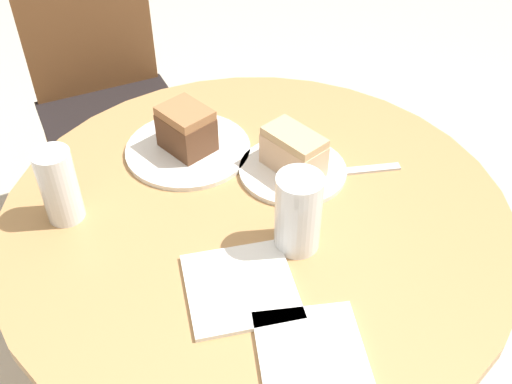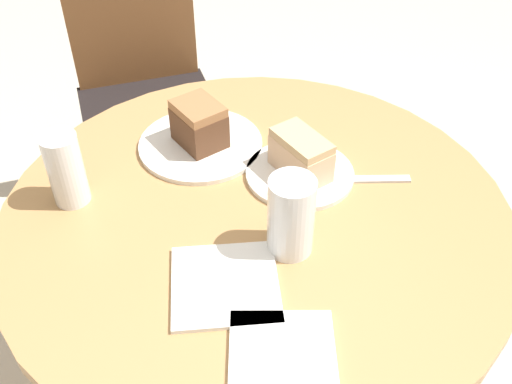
{
  "view_description": "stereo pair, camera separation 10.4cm",
  "coord_description": "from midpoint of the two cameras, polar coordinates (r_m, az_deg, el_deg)",
  "views": [
    {
      "loc": [
        -0.37,
        -0.69,
        1.5
      ],
      "look_at": [
        0.0,
        0.0,
        0.81
      ],
      "focal_mm": 42.0,
      "sensor_mm": 36.0,
      "label": 1
    },
    {
      "loc": [
        -0.28,
        -0.73,
        1.5
      ],
      "look_at": [
        0.0,
        0.0,
        0.81
      ],
      "focal_mm": 42.0,
      "sensor_mm": 36.0,
      "label": 2
    }
  ],
  "objects": [
    {
      "name": "table",
      "position": [
        1.22,
        2.47,
        -8.82
      ],
      "size": [
        0.92,
        0.92,
        0.77
      ],
      "color": "tan",
      "rests_on": "ground_plane"
    },
    {
      "name": "chair",
      "position": [
        1.91,
        -8.79,
        8.93
      ],
      "size": [
        0.44,
        0.49,
        0.95
      ],
      "rotation": [
        0.0,
        0.0,
        -0.05
      ],
      "color": "brown",
      "rests_on": "ground_plane"
    },
    {
      "name": "plate_near",
      "position": [
        1.14,
        6.8,
        1.64
      ],
      "size": [
        0.21,
        0.21,
        0.01
      ],
      "color": "silver",
      "rests_on": "table"
    },
    {
      "name": "plate_far",
      "position": [
        1.21,
        -2.85,
        4.47
      ],
      "size": [
        0.25,
        0.25,
        0.01
      ],
      "color": "silver",
      "rests_on": "table"
    },
    {
      "name": "cake_slice_near",
      "position": [
        1.12,
        6.98,
        3.43
      ],
      "size": [
        0.09,
        0.13,
        0.08
      ],
      "rotation": [
        0.0,
        0.0,
        0.25
      ],
      "color": "beige",
      "rests_on": "plate_near"
    },
    {
      "name": "cake_slice_far",
      "position": [
        1.18,
        -2.92,
        6.39
      ],
      "size": [
        0.1,
        0.12,
        0.09
      ],
      "rotation": [
        0.0,
        0.0,
        3.42
      ],
      "color": "brown",
      "rests_on": "plate_far"
    },
    {
      "name": "glass_lemonade",
      "position": [
        0.96,
        6.44,
        -2.73
      ],
      "size": [
        0.08,
        0.08,
        0.14
      ],
      "color": "beige",
      "rests_on": "table"
    },
    {
      "name": "glass_water",
      "position": [
        1.09,
        -15.01,
        1.66
      ],
      "size": [
        0.06,
        0.06,
        0.14
      ],
      "color": "silver",
      "rests_on": "table"
    },
    {
      "name": "napkin_stack",
      "position": [
        0.94,
        0.23,
        -8.95
      ],
      "size": [
        0.2,
        0.2,
        0.01
      ],
      "rotation": [
        0.0,
        0.0,
        -0.27
      ],
      "color": "white",
      "rests_on": "table"
    },
    {
      "name": "fork",
      "position": [
        1.15,
        13.13,
        0.95
      ],
      "size": [
        0.16,
        0.07,
        0.0
      ],
      "rotation": [
        0.0,
        0.0,
        2.8
      ],
      "color": "silver",
      "rests_on": "table"
    },
    {
      "name": "napkin_side",
      "position": [
        0.87,
        6.09,
        -15.4
      ],
      "size": [
        0.19,
        0.19,
        0.01
      ],
      "rotation": [
        0.0,
        0.0,
        -0.36
      ],
      "color": "white",
      "rests_on": "table"
    }
  ]
}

